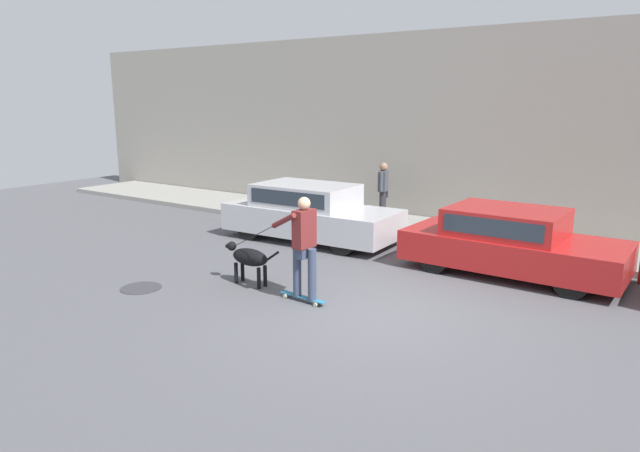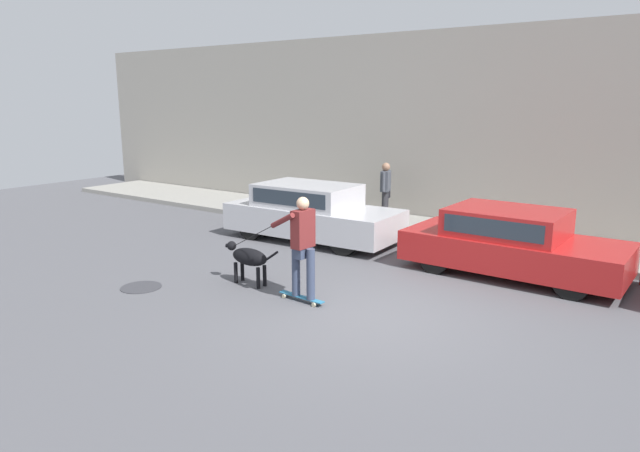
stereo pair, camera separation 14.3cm
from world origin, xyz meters
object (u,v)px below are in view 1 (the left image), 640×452
parked_car_0 (310,213)px  skateboarder (304,243)px  parked_car_1 (511,243)px  dog (249,258)px  pedestrian_with_bag (383,188)px

parked_car_0 → skateboarder: 4.31m
parked_car_1 → dog: 5.02m
parked_car_1 → dog: size_ratio=3.29×
parked_car_0 → pedestrian_with_bag: pedestrian_with_bag is taller
dog → parked_car_1: bearing=-137.6°
dog → skateboarder: (1.37, -0.17, 0.52)m
parked_car_0 → dog: size_ratio=3.43×
parked_car_1 → dog: bearing=-136.5°
dog → pedestrian_with_bag: (-0.57, 6.11, 0.47)m
skateboarder → pedestrian_with_bag: (-1.94, 6.28, -0.05)m
pedestrian_with_bag → dog: bearing=-100.8°
dog → skateboarder: bearing=172.9°
dog → skateboarder: skateboarder is taller
parked_car_1 → pedestrian_with_bag: size_ratio=2.69×
parked_car_1 → pedestrian_with_bag: pedestrian_with_bag is taller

